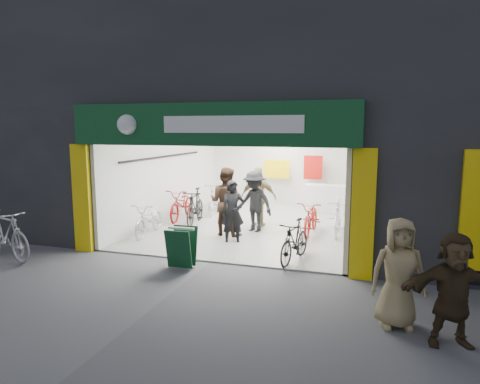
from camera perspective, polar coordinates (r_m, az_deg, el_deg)
The scene contains 17 objects.
ground at distance 9.69m, azimuth -4.10°, elevation -9.37°, with size 60.00×60.00×0.00m, color #56565B.
building at distance 13.85m, azimuth 7.24°, elevation 14.01°, with size 17.00×10.27×8.00m.
bike_left_front at distance 12.18m, azimuth -12.01°, elevation -3.55°, with size 0.62×1.78×0.93m, color #B5B6BA.
bike_left_midfront at distance 13.24m, azimuth -6.00°, elevation -2.01°, with size 0.53×1.88×1.13m, color black.
bike_left_midback at distance 14.03m, azimuth -7.72°, elevation -1.64°, with size 0.69×1.97×1.04m, color maroon.
bike_left_back at distance 14.82m, azimuth -3.33°, elevation -0.83°, with size 0.54×1.90×1.14m, color #BABABF.
bike_right_front at distance 9.64m, azimuth 7.29°, elevation -6.54°, with size 0.45×1.60×0.96m, color black.
bike_right_mid at distance 12.15m, azimuth 9.52°, elevation -3.40°, with size 0.65×1.86×0.97m, color maroon.
bike_right_back at distance 12.20m, azimuth 12.87°, elevation -3.28°, with size 0.49×1.74×1.05m, color silver.
parked_bike at distance 11.10m, azimuth -28.81°, elevation -4.95°, with size 0.55×1.96×1.18m, color #B1B2B6.
customer_a at distance 11.04m, azimuth -0.96°, elevation -2.72°, with size 0.60×0.39×1.65m, color black.
customer_b at distance 11.78m, azimuth -1.90°, elevation -1.33°, with size 0.93×0.73×1.92m, color #352318.
customer_c at distance 12.17m, azimuth 1.94°, elevation -1.35°, with size 1.15×0.66×1.78m, color black.
customer_d at distance 12.83m, azimuth 2.47°, elevation -0.69°, with size 1.08×0.45×1.84m, color #8F7F53.
pedestrian_near at distance 6.90m, azimuth 20.36°, elevation -10.08°, with size 0.82×0.53×1.67m, color #9A865A.
pedestrian_far at distance 6.64m, azimuth 26.59°, elevation -11.57°, with size 1.48×0.47×1.59m, color #3B2D1A.
sandwich_board at distance 9.29m, azimuth -7.80°, elevation -7.18°, with size 0.59×0.60×0.86m.
Camera 1 is at (3.44, -8.56, 2.98)m, focal length 32.00 mm.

